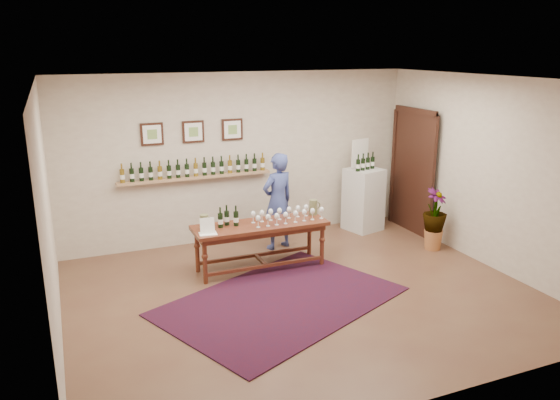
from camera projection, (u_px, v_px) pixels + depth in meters
name	position (u px, v px, depth m)	size (l,w,h in m)	color
ground	(303.00, 294.00, 7.27)	(6.00, 6.00, 0.00)	brown
room_shell	(369.00, 171.00, 9.40)	(6.00, 6.00, 6.00)	beige
rug	(281.00, 301.00, 7.06)	(2.98, 1.99, 0.02)	#4E0D17
tasting_table	(260.00, 230.00, 7.97)	(1.98, 0.65, 0.70)	#462711
table_glasses	(283.00, 215.00, 8.02)	(1.34, 0.31, 0.19)	white
table_bottles	(227.00, 216.00, 7.80)	(0.27, 0.15, 0.29)	black
pitcher_left	(204.00, 222.00, 7.65)	(0.14, 0.14, 0.22)	#656740
pitcher_right	(313.00, 207.00, 8.34)	(0.15, 0.15, 0.23)	#656740
menu_card	(207.00, 226.00, 7.49)	(0.24, 0.18, 0.22)	white
display_pedestal	(363.00, 199.00, 9.73)	(0.56, 0.56, 1.11)	silver
pedestal_bottles	(365.00, 161.00, 9.47)	(0.31, 0.08, 0.31)	black
info_sign	(360.00, 153.00, 9.61)	(0.39, 0.02, 0.54)	white
potted_plant	(435.00, 219.00, 8.77)	(0.61, 0.61, 0.87)	#AC6839
person	(278.00, 201.00, 8.76)	(0.58, 0.38, 1.58)	#374382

